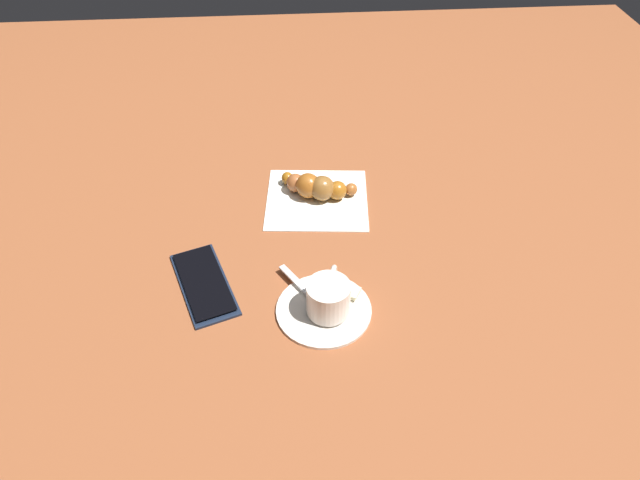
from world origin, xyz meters
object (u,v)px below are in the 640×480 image
Objects in this scene: croissant at (316,187)px; saucer at (324,309)px; napkin at (317,199)px; cell_phone at (204,283)px; sugar_packet at (337,287)px; teaspoon at (319,303)px; espresso_cup at (329,297)px.

saucer is at bearing -1.40° from croissant.
croissant reaches higher than saucer.
croissant is (-0.01, -0.00, 0.02)m from napkin.
croissant is at bearing 137.43° from cell_phone.
saucer is 0.25m from croissant.
napkin is at bearing -56.83° from sugar_packet.
sugar_packet is 0.22m from croissant.
teaspoon is 0.04m from sugar_packet.
sugar_packet is 0.19m from cell_phone.
napkin is 0.02m from croissant.
saucer is 1.57× the size of espresso_cup.
croissant is (-0.21, -0.01, 0.01)m from sugar_packet.
cell_phone is (-0.03, -0.19, -0.01)m from sugar_packet.
teaspoon is 0.71× the size of napkin.
napkin is 1.03× the size of cell_phone.
teaspoon is (-0.00, -0.01, 0.01)m from saucer.
sugar_packet is at bearing 81.50° from cell_phone.
sugar_packet reaches higher than saucer.
croissant is 0.25m from cell_phone.
napkin is at bearing 176.55° from teaspoon.
espresso_cup is 0.70× the size of teaspoon.
napkin is at bearing 136.12° from cell_phone.
saucer is 0.99× the size of croissant.
saucer is 1.09× the size of teaspoon.
sugar_packet is 0.50× the size of croissant.
espresso_cup is at bearing 57.64° from saucer.
napkin is 0.25m from cell_phone.
teaspoon is 0.90× the size of croissant.
croissant is at bearing 179.99° from espresso_cup.
teaspoon is at bearing -3.45° from napkin.
napkin is (-0.24, 0.00, -0.03)m from espresso_cup.
croissant reaches higher than napkin.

